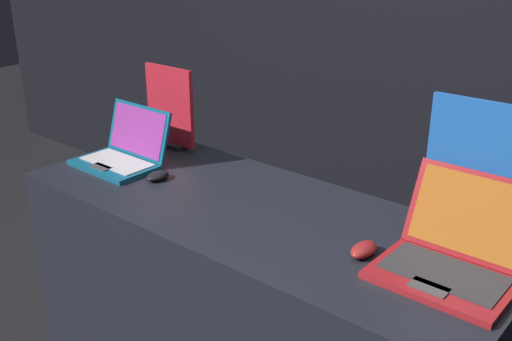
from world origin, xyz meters
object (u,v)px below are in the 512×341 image
at_px(laptop_back, 453,253).
at_px(promo_stand_back, 486,181).
at_px(mouse_front, 158,176).
at_px(mouse_back, 364,250).
at_px(promo_stand_front, 170,110).
at_px(laptop_front, 124,151).

relative_size(laptop_back, promo_stand_back, 0.81).
distance_m(mouse_front, laptop_back, 1.23).
relative_size(mouse_front, mouse_back, 0.88).
xyz_separation_m(promo_stand_front, promo_stand_back, (1.47, -0.02, 0.05)).
relative_size(promo_stand_front, mouse_back, 3.24).
bearing_deg(promo_stand_back, mouse_back, -132.05).
relative_size(laptop_front, promo_stand_back, 0.76).
bearing_deg(laptop_front, mouse_back, -1.10).
xyz_separation_m(laptop_back, promo_stand_back, (0.00, 0.20, 0.17)).
bearing_deg(laptop_back, promo_stand_front, 171.41).
height_order(laptop_front, laptop_back, laptop_back).
height_order(mouse_front, mouse_back, mouse_back).
bearing_deg(laptop_back, mouse_back, -161.90).
xyz_separation_m(mouse_front, promo_stand_front, (-0.25, 0.31, 0.17)).
distance_m(laptop_front, promo_stand_back, 1.51).
bearing_deg(promo_stand_front, promo_stand_back, -0.96).
relative_size(mouse_front, promo_stand_back, 0.22).
relative_size(mouse_front, laptop_back, 0.27).
bearing_deg(promo_stand_back, laptop_back, -90.00).
height_order(promo_stand_front, laptop_back, promo_stand_front).
relative_size(mouse_front, promo_stand_front, 0.27).
bearing_deg(laptop_front, mouse_front, -6.59).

